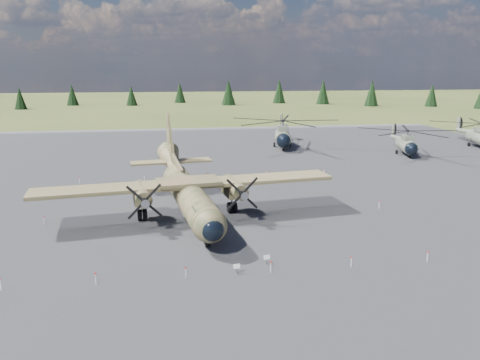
{
  "coord_description": "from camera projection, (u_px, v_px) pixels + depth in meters",
  "views": [
    {
      "loc": [
        -4.95,
        -43.56,
        14.16
      ],
      "look_at": [
        2.24,
        2.0,
        3.1
      ],
      "focal_mm": 35.0,
      "sensor_mm": 36.0,
      "label": 1
    }
  ],
  "objects": [
    {
      "name": "info_placard_left",
      "position": [
        237.0,
        267.0,
        32.94
      ],
      "size": [
        0.49,
        0.25,
        0.74
      ],
      "rotation": [
        0.0,
        0.0,
        0.1
      ],
      "color": "gray",
      "rests_on": "ground"
    },
    {
      "name": "apron",
      "position": [
        211.0,
        191.0,
        55.5
      ],
      "size": [
        120.0,
        120.0,
        0.04
      ],
      "primitive_type": "cube",
      "color": "slate",
      "rests_on": "ground"
    },
    {
      "name": "helicopter_near",
      "position": [
        283.0,
        128.0,
        84.17
      ],
      "size": [
        24.05,
        25.51,
        5.17
      ],
      "rotation": [
        0.0,
        0.0,
        -0.21
      ],
      "color": "gray",
      "rests_on": "ground"
    },
    {
      "name": "ground",
      "position": [
        221.0,
        216.0,
        45.89
      ],
      "size": [
        500.0,
        500.0,
        0.0
      ],
      "primitive_type": "plane",
      "color": "brown",
      "rests_on": "ground"
    },
    {
      "name": "barrier_fence",
      "position": [
        216.0,
        212.0,
        45.63
      ],
      "size": [
        33.12,
        29.62,
        0.85
      ],
      "color": "white",
      "rests_on": "ground"
    },
    {
      "name": "helicopter_far",
      "position": [
        480.0,
        130.0,
        84.86
      ],
      "size": [
        21.64,
        22.65,
        4.57
      ],
      "rotation": [
        0.0,
        0.0,
        -0.23
      ],
      "color": "gray",
      "rests_on": "ground"
    },
    {
      "name": "treeline",
      "position": [
        216.0,
        185.0,
        38.66
      ],
      "size": [
        305.98,
        314.9,
        10.97
      ],
      "color": "black",
      "rests_on": "ground"
    },
    {
      "name": "helicopter_mid",
      "position": [
        407.0,
        137.0,
        77.38
      ],
      "size": [
        20.27,
        21.11,
        4.25
      ],
      "rotation": [
        0.0,
        0.0,
        -0.24
      ],
      "color": "gray",
      "rests_on": "ground"
    },
    {
      "name": "info_placard_right",
      "position": [
        267.0,
        258.0,
        34.51
      ],
      "size": [
        0.5,
        0.27,
        0.74
      ],
      "rotation": [
        0.0,
        0.0,
        0.17
      ],
      "color": "gray",
      "rests_on": "ground"
    },
    {
      "name": "transport_plane",
      "position": [
        187.0,
        188.0,
        45.79
      ],
      "size": [
        28.82,
        26.03,
        9.48
      ],
      "rotation": [
        0.0,
        0.0,
        0.13
      ],
      "color": "#394424",
      "rests_on": "ground"
    }
  ]
}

